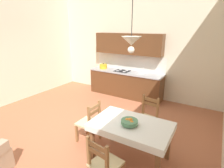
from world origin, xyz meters
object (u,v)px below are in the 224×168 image
at_px(dining_table, 131,130).
at_px(dining_chair_camera_side, 104,164).
at_px(dining_chair_tv_side, 90,123).
at_px(kitchen_cabinetry, 126,73).
at_px(dining_chair_kitchen_side, 147,118).
at_px(fruit_bowl, 129,122).
at_px(pendant_lamp, 131,41).

height_order(dining_table, dining_chair_camera_side, dining_chair_camera_side).
bearing_deg(dining_chair_tv_side, kitchen_cabinetry, 102.05).
relative_size(dining_chair_camera_side, dining_chair_tv_side, 1.00).
bearing_deg(dining_chair_tv_side, dining_chair_kitchen_side, 40.89).
bearing_deg(dining_chair_kitchen_side, kitchen_cabinetry, 128.00).
bearing_deg(dining_chair_tv_side, fruit_bowl, -5.93).
xyz_separation_m(dining_chair_kitchen_side, dining_chair_camera_side, (-0.03, -1.69, 0.00)).
bearing_deg(pendant_lamp, kitchen_cabinetry, 118.19).
distance_m(dining_table, dining_chair_tv_side, 1.02).
distance_m(dining_chair_tv_side, pendant_lamp, 1.98).
height_order(kitchen_cabinetry, fruit_bowl, kitchen_cabinetry).
height_order(dining_chair_kitchen_side, fruit_bowl, dining_chair_kitchen_side).
xyz_separation_m(dining_chair_camera_side, pendant_lamp, (-0.01, 0.83, 1.75)).
bearing_deg(kitchen_cabinetry, dining_table, -61.09).
xyz_separation_m(dining_table, dining_chair_tv_side, (-1.00, 0.04, -0.18)).
xyz_separation_m(dining_table, dining_chair_camera_side, (-0.05, -0.81, -0.18)).
xyz_separation_m(fruit_bowl, pendant_lamp, (-0.06, 0.09, 1.38)).
bearing_deg(pendant_lamp, fruit_bowl, -57.68).
xyz_separation_m(kitchen_cabinetry, fruit_bowl, (1.61, -2.98, -0.04)).
bearing_deg(dining_chair_kitchen_side, dining_chair_tv_side, -139.11).
relative_size(dining_chair_kitchen_side, pendant_lamp, 1.16).
height_order(fruit_bowl, pendant_lamp, pendant_lamp).
height_order(dining_chair_tv_side, fruit_bowl, dining_chair_tv_side).
relative_size(kitchen_cabinetry, dining_chair_kitchen_side, 2.89).
xyz_separation_m(kitchen_cabinetry, dining_chair_kitchen_side, (1.59, -2.03, -0.41)).
xyz_separation_m(dining_chair_tv_side, fruit_bowl, (0.99, -0.10, 0.37)).
distance_m(kitchen_cabinetry, fruit_bowl, 3.39).
relative_size(dining_chair_camera_side, fruit_bowl, 3.10).
bearing_deg(kitchen_cabinetry, dining_chair_camera_side, -67.26).
distance_m(dining_chair_tv_side, fruit_bowl, 1.06).
distance_m(kitchen_cabinetry, dining_chair_camera_side, 4.06).
bearing_deg(pendant_lamp, dining_table, -23.98).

